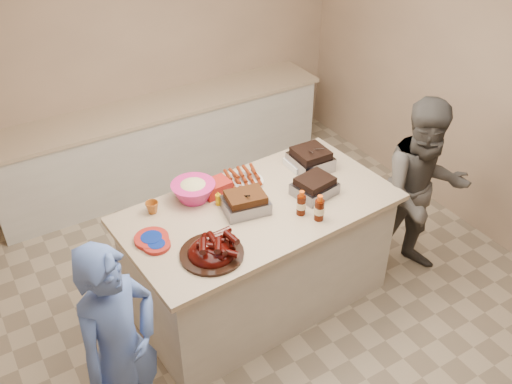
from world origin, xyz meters
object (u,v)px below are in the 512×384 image
rib_platter (212,255)px  guest_gray (406,267)px  roasting_pan (310,168)px  coleslaw_bowl (194,199)px  plastic_cup (153,212)px  bbq_bottle_a (319,219)px  island (259,299)px  mustard_bottle (218,204)px  bbq_bottle_b (301,214)px

rib_platter → guest_gray: 2.15m
roasting_pan → coleslaw_bowl: 1.01m
roasting_pan → plastic_cup: 1.35m
roasting_pan → rib_platter: bearing=-154.1°
roasting_pan → guest_gray: (0.72, -0.58, -0.98)m
bbq_bottle_a → island: bearing=128.6°
roasting_pan → bbq_bottle_a: 0.69m
plastic_cup → guest_gray: bearing=-18.3°
guest_gray → mustard_bottle: bearing=-177.4°
plastic_cup → rib_platter: bearing=-76.6°
roasting_pan → coleslaw_bowl: size_ratio=0.89×
rib_platter → bbq_bottle_b: bearing=5.2°
mustard_bottle → guest_gray: 1.95m
island → bbq_bottle_b: bbq_bottle_b is taller
rib_platter → coleslaw_bowl: (0.18, 0.64, 0.00)m
island → mustard_bottle: (-0.25, 0.18, 0.98)m
roasting_pan → bbq_bottle_b: 0.63m
roasting_pan → bbq_bottle_b: size_ratio=1.51×
island → roasting_pan: roasting_pan is taller
island → guest_gray: island is taller
roasting_pan → coleslaw_bowl: (-1.01, 0.10, 0.00)m
bbq_bottle_a → bbq_bottle_b: bbq_bottle_a is taller
roasting_pan → guest_gray: roasting_pan is taller
rib_platter → roasting_pan: bearing=24.4°
island → coleslaw_bowl: 1.10m
island → bbq_bottle_a: size_ratio=9.97×
roasting_pan → bbq_bottle_a: size_ratio=1.45×
plastic_cup → guest_gray: plastic_cup is taller
rib_platter → roasting_pan: 1.31m
rib_platter → guest_gray: (1.91, -0.04, -0.98)m
rib_platter → guest_gray: rib_platter is taller
island → rib_platter: 1.17m
coleslaw_bowl → mustard_bottle: (0.12, -0.16, 0.00)m
island → roasting_pan: bearing=16.6°
coleslaw_bowl → island: bearing=-42.0°
rib_platter → bbq_bottle_a: 0.84m
island → guest_gray: size_ratio=1.25×
rib_platter → bbq_bottle_a: (0.84, -0.05, 0.00)m
island → guest_gray: bearing=-18.1°
bbq_bottle_a → plastic_cup: bearing=145.1°
island → coleslaw_bowl: bearing=134.1°
bbq_bottle_a → mustard_bottle: bearing=135.1°
bbq_bottle_a → roasting_pan: bearing=59.7°
bbq_bottle_b → roasting_pan: bearing=48.3°
island → rib_platter: rib_platter is taller
bbq_bottle_b → mustard_bottle: 0.62m
island → rib_platter: size_ratio=4.75×
roasting_pan → plastic_cup: bearing=177.0°
rib_platter → mustard_bottle: size_ratio=3.67×
bbq_bottle_a → mustard_bottle: (-0.54, 0.53, 0.00)m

